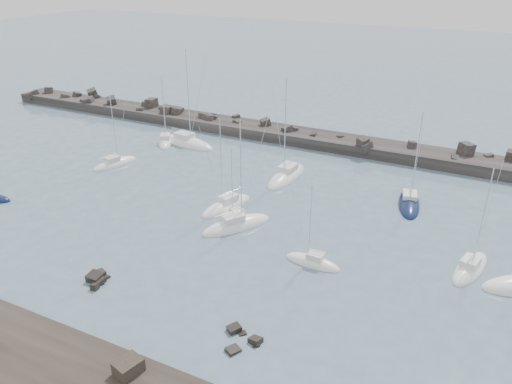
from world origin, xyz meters
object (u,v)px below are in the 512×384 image
sailboat_3 (115,164)px  sailboat_4 (187,143)px  sailboat_10 (470,269)px  sailboat_1 (166,141)px  sailboat_6 (226,206)px  sailboat_13 (286,177)px  sailboat_7 (236,226)px  sailboat_5 (235,217)px  sailboat_9 (313,263)px  sailboat_8 (409,204)px

sailboat_3 → sailboat_4: sailboat_4 is taller
sailboat_10 → sailboat_1: bearing=160.4°
sailboat_6 → sailboat_10: bearing=-2.4°
sailboat_4 → sailboat_6: size_ratio=1.33×
sailboat_1 → sailboat_13: (24.86, -4.86, 0.01)m
sailboat_7 → sailboat_6: bearing=131.9°
sailboat_3 → sailboat_10: 52.65m
sailboat_7 → sailboat_10: sailboat_7 is taller
sailboat_6 → sailboat_13: (3.29, 12.11, 0.01)m
sailboat_3 → sailboat_13: (25.91, 7.20, 0.02)m
sailboat_4 → sailboat_10: sailboat_4 is taller
sailboat_4 → sailboat_7: sailboat_4 is taller
sailboat_5 → sailboat_4: bearing=135.4°
sailboat_5 → sailboat_7: size_ratio=0.69×
sailboat_6 → sailboat_7: size_ratio=0.91×
sailboat_9 → sailboat_7: bearing=162.9°
sailboat_6 → sailboat_10: size_ratio=1.07×
sailboat_4 → sailboat_13: size_ratio=1.09×
sailboat_3 → sailboat_7: sailboat_7 is taller
sailboat_5 → sailboat_10: bearing=1.7°
sailboat_4 → sailboat_9: sailboat_4 is taller
sailboat_1 → sailboat_3: sailboat_1 is taller
sailboat_13 → sailboat_3: bearing=-164.5°
sailboat_8 → sailboat_13: size_ratio=0.85×
sailboat_5 → sailboat_7: sailboat_7 is taller
sailboat_3 → sailboat_9: sailboat_3 is taller
sailboat_3 → sailboat_8: bearing=8.1°
sailboat_8 → sailboat_10: 15.09m
sailboat_1 → sailboat_5: bearing=-38.4°
sailboat_6 → sailboat_7: 5.35m
sailboat_5 → sailboat_6: size_ratio=0.75×
sailboat_7 → sailboat_3: bearing=161.2°
sailboat_1 → sailboat_6: 27.45m
sailboat_9 → sailboat_5: bearing=156.4°
sailboat_5 → sailboat_7: (1.15, -1.92, 0.01)m
sailboat_3 → sailboat_4: bearing=68.9°
sailboat_3 → sailboat_1: bearing=85.0°
sailboat_4 → sailboat_5: sailboat_4 is taller
sailboat_9 → sailboat_13: sailboat_13 is taller
sailboat_1 → sailboat_5: sailboat_1 is taller
sailboat_3 → sailboat_7: bearing=-18.8°
sailboat_6 → sailboat_7: bearing=-48.1°
sailboat_5 → sailboat_1: bearing=141.6°
sailboat_4 → sailboat_9: size_ratio=1.76×
sailboat_10 → sailboat_8: bearing=124.6°
sailboat_5 → sailboat_7: 2.24m
sailboat_6 → sailboat_10: sailboat_6 is taller
sailboat_1 → sailboat_7: bearing=-39.8°
sailboat_3 → sailboat_6: (22.62, -4.91, 0.01)m
sailboat_8 → sailboat_9: sailboat_8 is taller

